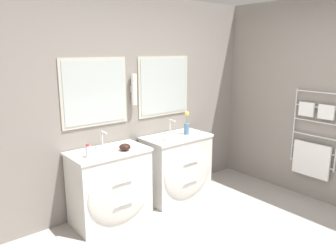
% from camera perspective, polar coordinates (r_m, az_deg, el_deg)
% --- Properties ---
extents(wall_back, '(5.33, 0.15, 2.60)m').
position_cam_1_polar(wall_back, '(4.14, -6.15, 4.09)').
color(wall_back, gray).
rests_on(wall_back, ground_plane).
extents(wall_right, '(0.13, 3.94, 2.60)m').
position_cam_1_polar(wall_right, '(4.78, 21.25, 4.27)').
color(wall_right, gray).
rests_on(wall_right, ground_plane).
extents(vanity_left, '(0.89, 0.57, 0.85)m').
position_cam_1_polar(vanity_left, '(3.85, -9.87, -10.24)').
color(vanity_left, silver).
rests_on(vanity_left, ground_plane).
extents(vanity_right, '(0.89, 0.57, 0.85)m').
position_cam_1_polar(vanity_right, '(4.39, 1.70, -7.07)').
color(vanity_right, silver).
rests_on(vanity_right, ground_plane).
extents(faucet_left, '(0.17, 0.13, 0.20)m').
position_cam_1_polar(faucet_left, '(3.81, -11.32, -2.35)').
color(faucet_left, silver).
rests_on(faucet_left, vanity_left).
extents(faucet_right, '(0.17, 0.13, 0.20)m').
position_cam_1_polar(faucet_right, '(4.35, 0.42, -0.15)').
color(faucet_right, silver).
rests_on(faucet_right, vanity_right).
extents(toiletry_bottle, '(0.06, 0.06, 0.15)m').
position_cam_1_polar(toiletry_bottle, '(3.52, -13.75, -4.29)').
color(toiletry_bottle, silver).
rests_on(toiletry_bottle, vanity_left).
extents(amenity_bowl, '(0.13, 0.13, 0.08)m').
position_cam_1_polar(amenity_bowl, '(3.69, -7.53, -3.65)').
color(amenity_bowl, black).
rests_on(amenity_bowl, vanity_left).
extents(flower_vase, '(0.07, 0.07, 0.31)m').
position_cam_1_polar(flower_vase, '(4.34, 3.26, 0.18)').
color(flower_vase, teal).
rests_on(flower_vase, vanity_right).
extents(soap_dish, '(0.11, 0.08, 0.04)m').
position_cam_1_polar(soap_dish, '(4.09, -0.04, -2.21)').
color(soap_dish, white).
rests_on(soap_dish, vanity_right).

